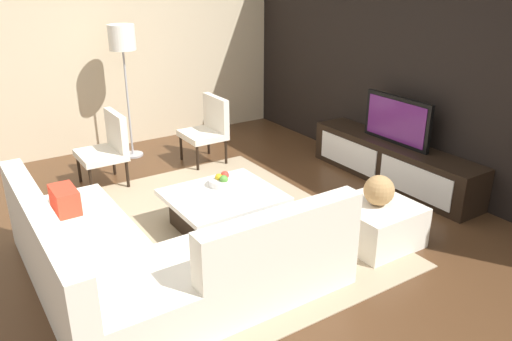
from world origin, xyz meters
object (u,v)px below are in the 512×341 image
(sectional_couch, at_px, (152,259))
(coffee_table, at_px, (223,210))
(fruit_bowl, at_px, (223,181))
(accent_chair_far, at_px, (209,126))
(floor_lamp, at_px, (122,45))
(ottoman, at_px, (376,223))
(accent_chair_near, at_px, (108,145))
(decorative_ball, at_px, (379,190))
(television, at_px, (397,120))
(media_console, at_px, (392,163))

(sectional_couch, bearing_deg, coffee_table, 120.65)
(fruit_bowl, height_order, accent_chair_far, accent_chair_far)
(floor_lamp, height_order, ottoman, floor_lamp)
(accent_chair_near, relative_size, accent_chair_far, 1.00)
(coffee_table, xyz_separation_m, fruit_bowl, (-0.18, 0.10, 0.23))
(floor_lamp, relative_size, ottoman, 2.52)
(accent_chair_near, distance_m, decorative_ball, 3.22)
(sectional_couch, relative_size, ottoman, 3.27)
(television, height_order, fruit_bowl, television)
(accent_chair_near, bearing_deg, fruit_bowl, 24.33)
(coffee_table, relative_size, decorative_ball, 3.69)
(decorative_ball, bearing_deg, accent_chair_far, -174.44)
(media_console, height_order, ottoman, media_console)
(media_console, xyz_separation_m, coffee_table, (-0.10, -2.30, -0.05))
(television, xyz_separation_m, accent_chair_near, (-1.84, -2.86, -0.29))
(floor_lamp, xyz_separation_m, decorative_ball, (3.55, 1.08, -0.97))
(coffee_table, relative_size, floor_lamp, 0.60)
(sectional_couch, height_order, coffee_table, sectional_couch)
(coffee_table, bearing_deg, accent_chair_far, 155.66)
(media_console, xyz_separation_m, floor_lamp, (-2.62, -2.31, 1.26))
(sectional_couch, distance_m, fruit_bowl, 1.35)
(media_console, bearing_deg, coffee_table, -92.49)
(floor_lamp, bearing_deg, accent_chair_far, 46.66)
(coffee_table, bearing_deg, accent_chair_near, -161.90)
(television, height_order, accent_chair_near, television)
(ottoman, relative_size, fruit_bowl, 2.50)
(television, xyz_separation_m, ottoman, (0.94, -1.23, -0.58))
(media_console, xyz_separation_m, ottoman, (0.94, -1.23, -0.05))
(media_console, height_order, coffee_table, media_console)
(television, distance_m, accent_chair_far, 2.41)
(fruit_bowl, relative_size, accent_chair_far, 0.32)
(floor_lamp, bearing_deg, media_console, 41.37)
(media_console, relative_size, accent_chair_far, 2.67)
(sectional_couch, bearing_deg, floor_lamp, 162.35)
(coffee_table, xyz_separation_m, floor_lamp, (-2.52, -0.01, 1.31))
(accent_chair_near, height_order, fruit_bowl, accent_chair_near)
(floor_lamp, xyz_separation_m, ottoman, (3.55, 1.08, -1.31))
(television, xyz_separation_m, decorative_ball, (0.94, -1.23, -0.24))
(television, bearing_deg, accent_chair_far, -141.06)
(sectional_couch, relative_size, accent_chair_far, 2.63)
(media_console, relative_size, sectional_couch, 1.01)
(sectional_couch, bearing_deg, ottoman, 77.82)
(coffee_table, relative_size, accent_chair_far, 1.21)
(coffee_table, bearing_deg, sectional_couch, -59.35)
(floor_lamp, bearing_deg, decorative_ball, 16.85)
(television, relative_size, accent_chair_far, 1.10)
(sectional_couch, height_order, accent_chair_far, accent_chair_far)
(fruit_bowl, bearing_deg, sectional_couch, -54.94)
(floor_lamp, distance_m, decorative_ball, 3.84)
(sectional_couch, relative_size, accent_chair_near, 2.63)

